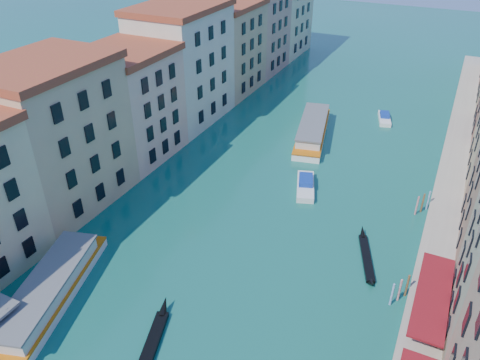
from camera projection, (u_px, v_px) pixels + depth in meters
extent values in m
cube|color=tan|center=(56.00, 139.00, 61.10)|extent=(12.00, 17.00, 19.00)
cube|color=#984A21|center=(39.00, 64.00, 55.88)|extent=(12.80, 17.40, 1.00)
cube|color=#E0A789|center=(130.00, 107.00, 73.66)|extent=(12.00, 14.00, 16.50)
cube|color=#984A21|center=(123.00, 52.00, 69.09)|extent=(12.80, 14.40, 1.00)
cube|color=beige|center=(183.00, 67.00, 85.04)|extent=(12.00, 18.00, 20.00)
cube|color=#984A21|center=(179.00, 7.00, 79.56)|extent=(12.80, 18.40, 1.00)
cube|color=tan|center=(226.00, 50.00, 98.75)|extent=(12.00, 16.00, 17.50)
cube|color=#984A21|center=(225.00, 4.00, 93.93)|extent=(12.80, 16.40, 1.00)
cube|color=tan|center=(256.00, 31.00, 110.40)|extent=(12.00, 15.00, 18.50)
cube|color=beige|center=(281.00, 17.00, 122.56)|extent=(12.00, 17.00, 19.00)
cube|color=#A49685|center=(449.00, 189.00, 67.59)|extent=(4.00, 140.00, 1.00)
cube|color=maroon|center=(433.00, 295.00, 46.24)|extent=(3.20, 12.60, 0.25)
cylinder|color=slate|center=(409.00, 331.00, 44.31)|extent=(0.12, 0.12, 3.00)
cylinder|color=slate|center=(421.00, 275.00, 50.77)|extent=(0.12, 0.12, 3.00)
cylinder|color=brown|center=(392.00, 296.00, 48.50)|extent=(0.24, 0.24, 3.20)
cylinder|color=brown|center=(399.00, 291.00, 49.04)|extent=(0.24, 0.24, 3.20)
cylinder|color=brown|center=(407.00, 287.00, 49.59)|extent=(0.24, 0.24, 3.20)
cylinder|color=brown|center=(417.00, 207.00, 62.33)|extent=(0.24, 0.24, 3.20)
cylinder|color=brown|center=(422.00, 204.00, 62.87)|extent=(0.24, 0.24, 3.20)
cylinder|color=brown|center=(428.00, 201.00, 63.42)|extent=(0.24, 0.24, 3.20)
cube|color=silver|center=(50.00, 297.00, 49.31)|extent=(9.84, 20.04, 1.18)
cube|color=silver|center=(48.00, 288.00, 48.64)|extent=(8.25, 16.14, 1.57)
cube|color=slate|center=(46.00, 281.00, 48.15)|extent=(8.67, 16.70, 0.24)
cube|color=#CD640C|center=(49.00, 293.00, 49.02)|extent=(9.89, 20.05, 0.24)
cube|color=white|center=(312.00, 133.00, 83.19)|extent=(8.52, 20.46, 1.20)
cube|color=silver|center=(313.00, 126.00, 82.51)|extent=(7.21, 16.45, 1.60)
cube|color=slate|center=(313.00, 121.00, 82.02)|extent=(7.60, 17.00, 0.25)
cube|color=#CD640C|center=(312.00, 130.00, 82.90)|extent=(8.57, 20.47, 0.25)
cube|color=black|center=(148.00, 354.00, 43.59)|extent=(4.24, 9.89, 0.50)
cone|color=black|center=(164.00, 306.00, 48.06)|extent=(1.64, 2.43, 1.87)
cube|color=black|center=(366.00, 258.00, 55.18)|extent=(3.67, 8.10, 0.41)
cone|color=black|center=(363.00, 232.00, 58.88)|extent=(1.38, 2.01, 1.54)
cone|color=black|center=(372.00, 284.00, 51.17)|extent=(1.28, 1.71, 1.35)
cube|color=silver|center=(305.00, 186.00, 68.25)|extent=(4.72, 8.07, 0.88)
cube|color=navy|center=(306.00, 180.00, 68.31)|extent=(2.92, 3.75, 0.77)
cube|color=white|center=(384.00, 119.00, 89.06)|extent=(3.59, 6.72, 0.73)
cube|color=navy|center=(385.00, 115.00, 89.10)|extent=(2.30, 3.08, 0.64)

